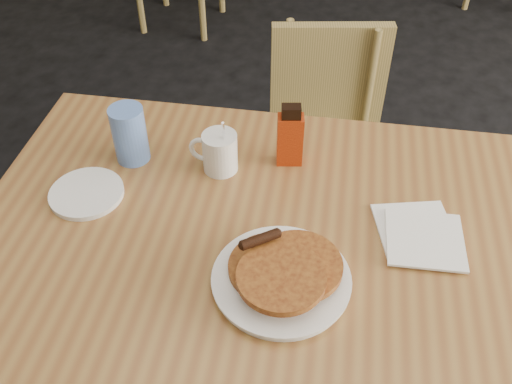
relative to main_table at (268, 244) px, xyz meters
The scene contains 8 objects.
main_table is the anchor object (origin of this frame).
chair_main_far 0.74m from the main_table, 88.93° to the left, with size 0.45×0.46×0.82m.
pancake_plate 0.15m from the main_table, 66.47° to the right, with size 0.27×0.27×0.08m.
coffee_mug 0.25m from the main_table, 133.20° to the left, with size 0.12×0.08×0.15m.
syrup_bottle 0.26m from the main_table, 91.19° to the left, with size 0.07×0.05×0.16m.
napkin_stack 0.32m from the main_table, 11.23° to the left, with size 0.20×0.21×0.01m.
blue_tumbler 0.41m from the main_table, 157.28° to the left, with size 0.08×0.08×0.14m, color #5A83D4.
side_saucer 0.42m from the main_table, behind, with size 0.16×0.16×0.01m, color white.
Camera 1 is at (0.15, -0.78, 1.63)m, focal length 40.00 mm.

